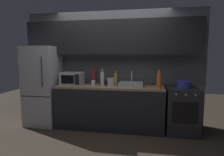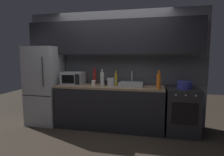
{
  "view_description": "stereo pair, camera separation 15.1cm",
  "coord_description": "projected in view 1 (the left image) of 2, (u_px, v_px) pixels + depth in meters",
  "views": [
    {
      "loc": [
        0.7,
        -2.76,
        1.51
      ],
      "look_at": [
        0.06,
        0.9,
        1.06
      ],
      "focal_mm": 29.11,
      "sensor_mm": 36.0,
      "label": 1
    },
    {
      "loc": [
        0.84,
        -2.74,
        1.51
      ],
      "look_at": [
        0.06,
        0.9,
        1.06
      ],
      "focal_mm": 29.11,
      "sensor_mm": 36.0,
      "label": 2
    }
  ],
  "objects": [
    {
      "name": "kettle",
      "position": [
        111.0,
        82.0,
        3.72
      ],
      "size": [
        0.19,
        0.15,
        0.19
      ],
      "color": "#B7BABF",
      "rests_on": "counter_run"
    },
    {
      "name": "mug_dark",
      "position": [
        107.0,
        82.0,
        3.96
      ],
      "size": [
        0.08,
        0.08,
        0.09
      ],
      "primitive_type": "cylinder",
      "color": "black",
      "rests_on": "counter_run"
    },
    {
      "name": "counter_run",
      "position": [
        109.0,
        107.0,
        3.83
      ],
      "size": [
        2.22,
        0.6,
        0.9
      ],
      "color": "black",
      "rests_on": "ground"
    },
    {
      "name": "sink_basin",
      "position": [
        131.0,
        84.0,
        3.72
      ],
      "size": [
        0.48,
        0.38,
        0.3
      ],
      "color": "#ADAFB5",
      "rests_on": "counter_run"
    },
    {
      "name": "wine_bottle_yellow",
      "position": [
        116.0,
        79.0,
        3.91
      ],
      "size": [
        0.06,
        0.06,
        0.31
      ],
      "color": "gold",
      "rests_on": "counter_run"
    },
    {
      "name": "refrigerator",
      "position": [
        43.0,
        86.0,
        4.03
      ],
      "size": [
        0.68,
        0.69,
        1.72
      ],
      "color": "#ADAFB5",
      "rests_on": "ground"
    },
    {
      "name": "mug_white",
      "position": [
        93.0,
        83.0,
        3.82
      ],
      "size": [
        0.09,
        0.09,
        0.11
      ],
      "primitive_type": "cylinder",
      "color": "silver",
      "rests_on": "counter_run"
    },
    {
      "name": "ground_plane",
      "position": [
        99.0,
        148.0,
        3.0
      ],
      "size": [
        10.0,
        10.0,
        0.0
      ],
      "primitive_type": "plane",
      "color": "#2D261E"
    },
    {
      "name": "cooking_pot",
      "position": [
        184.0,
        84.0,
        3.52
      ],
      "size": [
        0.28,
        0.28,
        0.14
      ],
      "color": "#333899",
      "rests_on": "oven_range"
    },
    {
      "name": "oven_range",
      "position": [
        181.0,
        110.0,
        3.58
      ],
      "size": [
        0.6,
        0.62,
        0.9
      ],
      "color": "#232326",
      "rests_on": "ground"
    },
    {
      "name": "wine_bottle_orange",
      "position": [
        159.0,
        81.0,
        3.41
      ],
      "size": [
        0.08,
        0.08,
        0.36
      ],
      "color": "orange",
      "rests_on": "counter_run"
    },
    {
      "name": "back_wall",
      "position": [
        112.0,
        55.0,
        3.99
      ],
      "size": [
        3.96,
        0.44,
        2.5
      ],
      "color": "slate",
      "rests_on": "ground"
    },
    {
      "name": "microwave",
      "position": [
        72.0,
        78.0,
        3.92
      ],
      "size": [
        0.46,
        0.35,
        0.27
      ],
      "color": "#A8AAAF",
      "rests_on": "counter_run"
    },
    {
      "name": "wine_bottle_clear",
      "position": [
        102.0,
        79.0,
        3.72
      ],
      "size": [
        0.07,
        0.07,
        0.35
      ],
      "color": "silver",
      "rests_on": "counter_run"
    },
    {
      "name": "wine_bottle_red",
      "position": [
        94.0,
        77.0,
        4.03
      ],
      "size": [
        0.08,
        0.08,
        0.38
      ],
      "color": "#A82323",
      "rests_on": "counter_run"
    }
  ]
}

